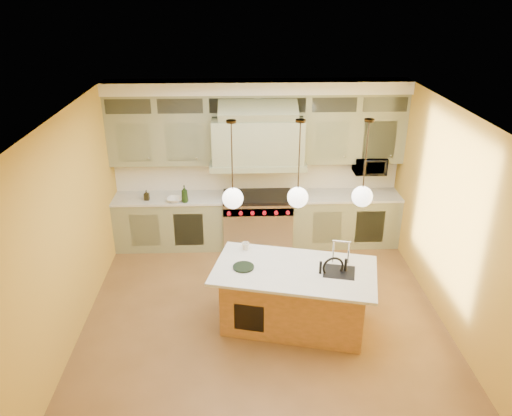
{
  "coord_description": "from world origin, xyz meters",
  "views": [
    {
      "loc": [
        -0.32,
        -5.86,
        4.32
      ],
      "look_at": [
        -0.08,
        0.7,
        1.36
      ],
      "focal_mm": 35.0,
      "sensor_mm": 36.0,
      "label": 1
    }
  ],
  "objects_px": {
    "range": "(258,220)",
    "microwave": "(370,165)",
    "kitchen_island": "(294,296)",
    "counter_stool": "(335,296)"
  },
  "relations": [
    {
      "from": "kitchen_island",
      "to": "microwave",
      "type": "distance_m",
      "value": 3.09
    },
    {
      "from": "kitchen_island",
      "to": "counter_stool",
      "type": "xyz_separation_m",
      "value": [
        0.49,
        -0.27,
        0.17
      ]
    },
    {
      "from": "microwave",
      "to": "range",
      "type": "bearing_deg",
      "value": -176.88
    },
    {
      "from": "kitchen_island",
      "to": "microwave",
      "type": "xyz_separation_m",
      "value": [
        1.55,
        2.49,
        0.98
      ]
    },
    {
      "from": "range",
      "to": "microwave",
      "type": "bearing_deg",
      "value": 3.12
    },
    {
      "from": "kitchen_island",
      "to": "counter_stool",
      "type": "relative_size",
      "value": 2.03
    },
    {
      "from": "range",
      "to": "microwave",
      "type": "distance_m",
      "value": 2.18
    },
    {
      "from": "kitchen_island",
      "to": "counter_stool",
      "type": "height_order",
      "value": "kitchen_island"
    },
    {
      "from": "range",
      "to": "kitchen_island",
      "type": "relative_size",
      "value": 0.52
    },
    {
      "from": "counter_stool",
      "to": "kitchen_island",
      "type": "bearing_deg",
      "value": 142.34
    }
  ]
}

